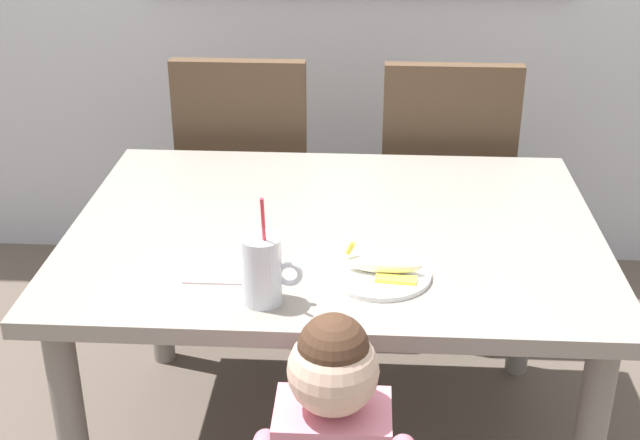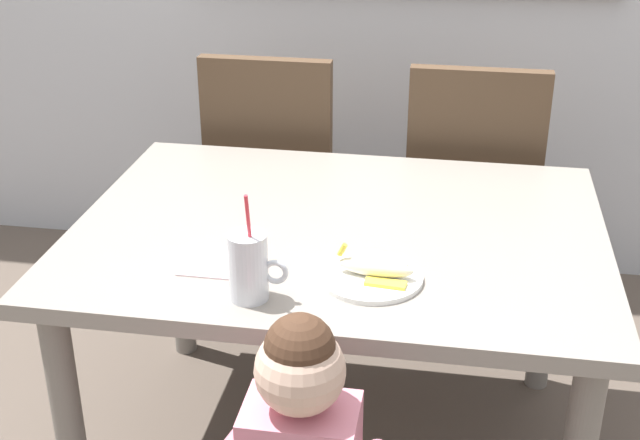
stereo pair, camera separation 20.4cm
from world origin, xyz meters
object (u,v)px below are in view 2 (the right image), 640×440
snack_plate (371,277)px  milk_cup (249,270)px  dining_table (339,258)px  peeled_banana (376,268)px  dining_chair_right (472,184)px  dining_chair_left (276,171)px  paper_napkin (217,262)px

snack_plate → milk_cup: bearing=-153.7°
dining_table → peeled_banana: bearing=-64.9°
milk_cup → peeled_banana: bearing=25.0°
dining_chair_right → milk_cup: 1.22m
dining_table → snack_plate: (0.11, -0.26, 0.10)m
milk_cup → snack_plate: size_ratio=1.09×
dining_chair_left → peeled_banana: dining_chair_left is taller
dining_chair_right → dining_chair_left: bearing=-0.8°
dining_table → milk_cup: bearing=-109.5°
milk_cup → snack_plate: bearing=26.3°
dining_chair_right → milk_cup: (-0.47, -1.10, 0.23)m
dining_table → peeled_banana: size_ratio=7.57×
dining_table → dining_chair_left: (-0.33, 0.73, -0.08)m
dining_table → paper_napkin: bearing=-135.9°
milk_cup → paper_napkin: 0.19m
milk_cup → paper_napkin: bearing=128.9°
dining_chair_left → paper_napkin: size_ratio=6.40×
dining_chair_right → milk_cup: same height
dining_chair_left → paper_napkin: 0.99m
dining_table → milk_cup: (-0.13, -0.38, 0.16)m
snack_plate → paper_napkin: size_ratio=1.53×
dining_chair_right → snack_plate: 1.02m
milk_cup → snack_plate: 0.28m
dining_table → dining_chair_left: dining_chair_left is taller
dining_chair_right → paper_napkin: (-0.58, -0.96, 0.17)m
milk_cup → peeled_banana: milk_cup is taller
dining_chair_left → dining_chair_right: bearing=179.2°
dining_chair_left → paper_napkin: bearing=94.6°
snack_plate → peeled_banana: 0.03m
dining_chair_left → dining_chair_right: (0.66, -0.01, 0.00)m
dining_table → dining_chair_right: (0.33, 0.72, -0.08)m
dining_chair_left → peeled_banana: size_ratio=5.53×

